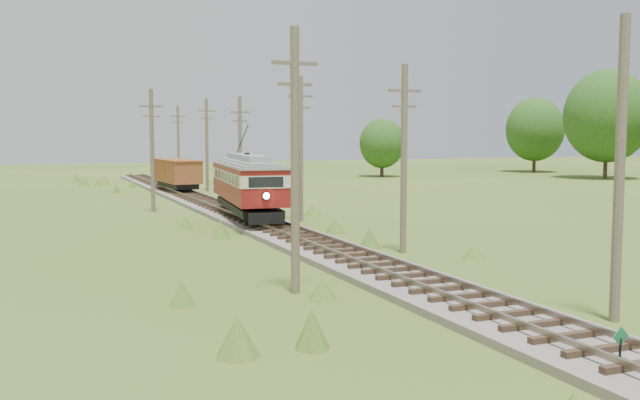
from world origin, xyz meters
name	(u,v)px	position (x,y,z in m)	size (l,w,h in m)	color
railbed_main	(239,216)	(0.00, 34.00, 0.19)	(3.60, 96.00, 0.57)	#605B54
switch_marker	(620,346)	(-0.20, 1.50, 0.63)	(0.45, 0.06, 1.08)	black
streetcar	(247,181)	(0.00, 31.92, 2.58)	(4.17, 12.18, 5.51)	black
gondola	(177,173)	(0.00, 54.43, 1.98)	(3.13, 8.07, 2.63)	black
gravel_pile	(233,188)	(4.72, 52.41, 0.55)	(3.23, 3.42, 1.17)	gray
utility_pole_r_1	(620,171)	(3.10, 5.00, 4.40)	(0.30, 0.30, 8.80)	brown
utility_pole_r_2	(404,157)	(3.30, 18.00, 4.42)	(1.60, 0.30, 8.60)	brown
utility_pole_r_3	(301,148)	(3.20, 31.00, 4.63)	(1.60, 0.30, 9.00)	brown
utility_pole_r_4	(240,149)	(3.00, 44.00, 4.32)	(1.60, 0.30, 8.40)	brown
utility_pole_r_5	(207,144)	(3.40, 57.00, 4.58)	(1.60, 0.30, 8.90)	brown
utility_pole_r_6	(178,143)	(3.20, 70.00, 4.47)	(1.60, 0.30, 8.70)	brown
utility_pole_l_a	(295,158)	(-4.20, 12.00, 4.63)	(1.60, 0.30, 9.00)	brown
utility_pole_l_b	(152,149)	(-4.50, 40.00, 4.42)	(1.60, 0.30, 8.60)	brown
tree_right_4	(607,116)	(54.00, 58.00, 7.75)	(10.50, 10.50, 13.53)	#38281C
tree_right_5	(535,130)	(56.00, 74.00, 6.19)	(8.40, 8.40, 10.82)	#38281C
tree_mid_b	(382,143)	(30.00, 72.00, 4.33)	(5.88, 5.88, 7.57)	#38281C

